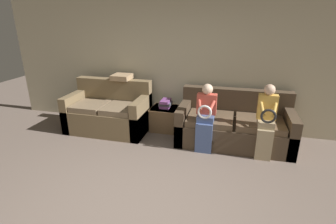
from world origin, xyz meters
TOP-DOWN VIEW (x-y plane):
  - ground_plane at (0.00, 0.00)m, footprint 14.00×14.00m
  - wall_back at (0.00, 2.94)m, footprint 7.77×0.06m
  - couch_main at (1.05, 2.37)m, footprint 2.03×0.98m
  - couch_side at (-1.44, 2.32)m, footprint 1.60×0.89m
  - child_left_seated at (0.56, 1.96)m, footprint 0.34×0.38m
  - child_right_seated at (1.53, 1.96)m, footprint 0.30×0.38m
  - side_shelf at (-0.32, 2.62)m, footprint 0.58×0.54m
  - book_stack at (-0.33, 2.62)m, footprint 0.23×0.31m
  - throw_pillow at (-1.25, 2.62)m, footprint 0.37×0.37m

SIDE VIEW (x-z plane):
  - ground_plane at x=0.00m, z-range 0.00..0.00m
  - side_shelf at x=-0.32m, z-range 0.01..0.48m
  - couch_main at x=1.05m, z-range -0.14..0.79m
  - couch_side at x=-1.44m, z-range -0.14..0.86m
  - book_stack at x=-0.33m, z-range 0.47..0.65m
  - child_left_seated at x=0.56m, z-range 0.06..1.22m
  - child_right_seated at x=1.53m, z-range 0.06..1.28m
  - throw_pillow at x=-1.25m, z-range 1.00..1.10m
  - wall_back at x=0.00m, z-range 0.00..2.55m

